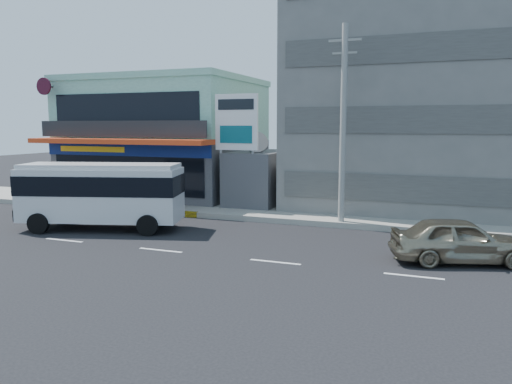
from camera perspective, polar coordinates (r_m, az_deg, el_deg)
ground at (r=21.09m, az=-10.85°, el=-6.56°), size 120.00×120.00×0.00m
sidewalk at (r=27.92m, az=8.50°, el=-2.71°), size 70.00×5.00×0.30m
shop_building at (r=36.55m, az=-10.18°, el=5.76°), size 12.40×11.70×8.00m
concrete_building at (r=32.40m, az=19.74°, el=10.52°), size 16.00×12.00×14.00m
gap_structure at (r=31.47m, az=0.64°, el=1.49°), size 3.00×6.00×3.50m
satellite_dish at (r=30.39m, az=-0.02°, el=4.72°), size 1.50×1.50×0.15m
billboard at (r=28.87m, az=-2.24°, el=7.25°), size 2.60×0.18×6.90m
utility_pole_near at (r=25.21m, az=9.92°, el=7.59°), size 1.60×0.30×10.00m
minibus at (r=25.60m, az=-17.27°, el=0.16°), size 8.18×4.57×3.26m
sedan at (r=20.23m, az=22.29°, el=-5.11°), size 5.43×3.46×1.72m
motorcycle_rider at (r=32.05m, az=-20.33°, el=-0.61°), size 1.89×0.73×2.39m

